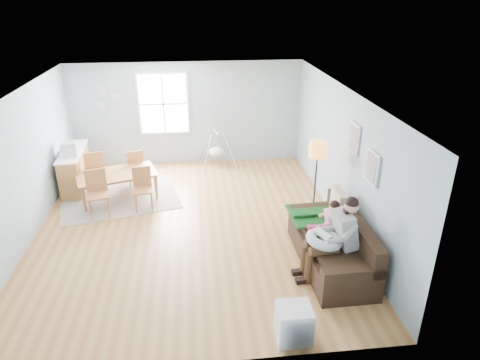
{
  "coord_description": "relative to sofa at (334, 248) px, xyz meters",
  "views": [
    {
      "loc": [
        0.16,
        -7.54,
        4.37
      ],
      "look_at": [
        0.99,
        -0.09,
        1.0
      ],
      "focal_mm": 32.0,
      "sensor_mm": 36.0,
      "label": 1
    }
  ],
  "objects": [
    {
      "name": "toddler",
      "position": [
        -0.09,
        0.21,
        0.44
      ],
      "size": [
        0.55,
        0.27,
        0.87
      ],
      "color": "white",
      "rests_on": "sofa"
    },
    {
      "name": "chair_ne",
      "position": [
        -3.74,
        3.72,
        0.19
      ],
      "size": [
        0.52,
        0.52,
        0.9
      ],
      "color": "#A36638",
      "rests_on": "rug"
    },
    {
      "name": "wall_plates",
      "position": [
        -4.45,
        5.03,
        1.51
      ],
      "size": [
        0.67,
        0.02,
        0.66
      ],
      "color": "#98A9B6",
      "rests_on": "room"
    },
    {
      "name": "infant",
      "position": [
        -0.31,
        -0.29,
        0.46
      ],
      "size": [
        0.24,
        0.39,
        0.14
      ],
      "color": "white",
      "rests_on": "nursing_pillow"
    },
    {
      "name": "father",
      "position": [
        -0.14,
        -0.32,
        0.45
      ],
      "size": [
        1.01,
        0.48,
        1.43
      ],
      "color": "gray",
      "rests_on": "sofa"
    },
    {
      "name": "monitor",
      "position": [
        -5.11,
        3.43,
        0.76
      ],
      "size": [
        0.38,
        0.36,
        0.31
      ],
      "color": "silver",
      "rests_on": "counter"
    },
    {
      "name": "storage_cube",
      "position": [
        -1.09,
        -1.64,
        -0.06
      ],
      "size": [
        0.47,
        0.42,
        0.52
      ],
      "color": "white",
      "rests_on": "room"
    },
    {
      "name": "baby_swing",
      "position": [
        -1.73,
        4.66,
        0.11
      ],
      "size": [
        1.08,
        1.1,
        0.97
      ],
      "color": "silver",
      "rests_on": "room"
    },
    {
      "name": "nursing_pillow",
      "position": [
        -0.3,
        -0.32,
        0.38
      ],
      "size": [
        0.65,
        0.64,
        0.24
      ],
      "primitive_type": "torus",
      "rotation": [
        0.0,
        0.14,
        0.08
      ],
      "color": "silver",
      "rests_on": "father"
    },
    {
      "name": "beige_pillow",
      "position": [
        0.22,
        0.59,
        0.51
      ],
      "size": [
        0.17,
        0.56,
        0.55
      ],
      "primitive_type": "cube",
      "rotation": [
        0.0,
        0.0,
        -0.03
      ],
      "color": "tan",
      "rests_on": "sofa"
    },
    {
      "name": "window",
      "position": [
        -3.05,
        5.03,
        1.33
      ],
      "size": [
        1.32,
        0.08,
        1.62
      ],
      "color": "white",
      "rests_on": "room"
    },
    {
      "name": "rug",
      "position": [
        -4.05,
        3.0,
        -0.31
      ],
      "size": [
        2.91,
        2.46,
        0.01
      ],
      "primitive_type": "cube",
      "rotation": [
        0.0,
        0.0,
        0.23
      ],
      "color": "#9C988E",
      "rests_on": "room"
    },
    {
      "name": "chair_sw",
      "position": [
        -4.35,
        2.29,
        0.24
      ],
      "size": [
        0.53,
        0.53,
        0.98
      ],
      "color": "#A36638",
      "rests_on": "rug"
    },
    {
      "name": "pictures",
      "position": [
        0.52,
        0.51,
        1.53
      ],
      "size": [
        0.05,
        1.34,
        0.74
      ],
      "color": "white",
      "rests_on": "room"
    },
    {
      "name": "floor_lamp",
      "position": [
        0.04,
        1.49,
        1.1
      ],
      "size": [
        0.35,
        0.35,
        1.71
      ],
      "color": "black",
      "rests_on": "room"
    },
    {
      "name": "chair_nw",
      "position": [
        -4.63,
        3.5,
        0.25
      ],
      "size": [
        0.55,
        0.55,
        0.98
      ],
      "color": "#A36638",
      "rests_on": "rug"
    },
    {
      "name": "room",
      "position": [
        -2.45,
        1.56,
        2.1
      ],
      "size": [
        8.4,
        9.4,
        3.9
      ],
      "color": "#A86A3B"
    },
    {
      "name": "chair_se",
      "position": [
        -3.45,
        2.49,
        0.2
      ],
      "size": [
        0.45,
        0.45,
        0.91
      ],
      "color": "#A36638",
      "rests_on": "rug"
    },
    {
      "name": "dining_table",
      "position": [
        -4.05,
        3.0,
        -0.02
      ],
      "size": [
        1.92,
        1.43,
        0.6
      ],
      "primitive_type": "imported",
      "rotation": [
        0.0,
        0.0,
        0.31
      ],
      "color": "#9C6033",
      "rests_on": "rug"
    },
    {
      "name": "sofa",
      "position": [
        0.0,
        0.0,
        0.0
      ],
      "size": [
        0.99,
        2.24,
        0.9
      ],
      "color": "black",
      "rests_on": "room"
    },
    {
      "name": "green_throw",
      "position": [
        -0.1,
        0.74,
        0.25
      ],
      "size": [
        1.05,
        0.92,
        0.04
      ],
      "primitive_type": "cube",
      "rotation": [
        0.0,
        0.0,
        0.05
      ],
      "color": "#13531B",
      "rests_on": "sofa"
    },
    {
      "name": "counter",
      "position": [
        -5.15,
        3.74,
        0.15
      ],
      "size": [
        0.59,
        1.67,
        0.92
      ],
      "color": "#9C6033",
      "rests_on": "room"
    }
  ]
}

